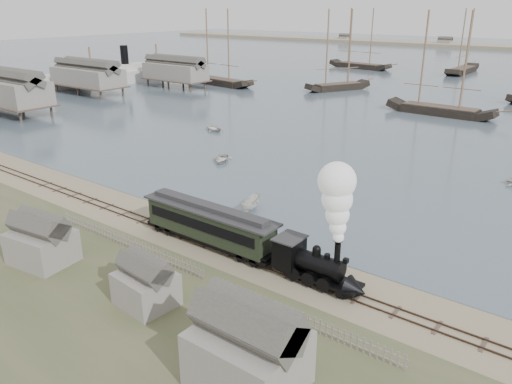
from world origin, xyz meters
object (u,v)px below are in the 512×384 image
Objects in this scene: passenger_coach at (209,223)px; steamship at (125,64)px; locomotive at (329,235)px; beached_dinghy at (192,219)px.

steamship is at bearing 144.83° from passenger_coach.
locomotive is 12.41m from passenger_coach.
beached_dinghy is 0.07× the size of steamship.
beached_dinghy is at bearing 171.20° from locomotive.
steamship is (-100.34, 62.12, 0.64)m from locomotive.
passenger_coach reaches higher than beached_dinghy.
beached_dinghy is (-4.81, 2.63, -1.84)m from passenger_coach.
beached_dinghy is at bearing -107.79° from steamship.
locomotive is 118.02m from steamship.
locomotive is 2.92× the size of beached_dinghy.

